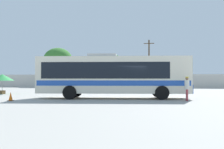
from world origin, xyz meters
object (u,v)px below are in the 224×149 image
Objects in this scene: parked_car_second_white at (127,83)px; roadside_tree_left at (58,60)px; vendor_umbrella_secondary_green at (2,78)px; utility_pole_near at (149,63)px; parked_car_leftmost_grey at (92,83)px; roadside_tree_midleft at (112,62)px; traffic_cone_on_apron at (11,97)px; attendant_by_bus_door at (187,87)px; coach_bus_cream_blue at (112,75)px.

roadside_tree_left reaches higher than parked_car_second_white.
utility_pole_near is at bearing 59.06° from vendor_umbrella_secondary_green.
parked_car_leftmost_grey is 7.57m from roadside_tree_midleft.
roadside_tree_left is at bearing 169.59° from roadside_tree_midleft.
roadside_tree_left reaches higher than parked_car_leftmost_grey.
utility_pole_near is 12.85× the size of traffic_cone_on_apron.
attendant_by_bus_door is at bearing -60.49° from parked_car_leftmost_grey.
attendant_by_bus_door is 22.35m from parked_car_second_white.
vendor_umbrella_secondary_green is at bearing -81.38° from roadside_tree_left.
parked_car_leftmost_grey is at bearing 119.51° from attendant_by_bus_door.
roadside_tree_midleft reaches higher than parked_car_leftmost_grey.
parked_car_leftmost_grey is 0.56× the size of roadside_tree_left.
vendor_umbrella_secondary_green is at bearing 161.25° from coach_bus_cream_blue.
roadside_tree_midleft is (-6.58, 0.07, 0.18)m from utility_pole_near.
attendant_by_bus_door is 0.21× the size of utility_pole_near.
utility_pole_near reaches higher than roadside_tree_left.
roadside_tree_left is 1.24× the size of roadside_tree_midleft.
coach_bus_cream_blue reaches higher than vendor_umbrella_secondary_green.
utility_pole_near reaches higher than roadside_tree_midleft.
parked_car_leftmost_grey is (5.12, 16.52, -0.86)m from vendor_umbrella_secondary_green.
parked_car_leftmost_grey is 0.69× the size of roadside_tree_midleft.
coach_bus_cream_blue is 7.61m from traffic_cone_on_apron.
parked_car_leftmost_grey reaches higher than traffic_cone_on_apron.
attendant_by_bus_door is 0.39× the size of parked_car_second_white.
utility_pole_near is at bearing 66.49° from parked_car_second_white.
roadside_tree_left is (-17.41, 2.06, 0.74)m from utility_pole_near.
roadside_tree_midleft is at bearing 72.89° from parked_car_leftmost_grey.
roadside_tree_midleft is (-3.59, 6.94, 3.66)m from parked_car_second_white.
attendant_by_bus_door is 25.16m from parked_car_leftmost_grey.
coach_bus_cream_blue is 2.00× the size of roadside_tree_midleft.
vendor_umbrella_secondary_green is 0.32× the size of roadside_tree_left.
parked_car_leftmost_grey is 12.89m from roadside_tree_left.
attendant_by_bus_door is at bearing -13.37° from coach_bus_cream_blue.
parked_car_second_white reaches higher than parked_car_leftmost_grey.
attendant_by_bus_door is at bearing -54.84° from roadside_tree_left.
coach_bus_cream_blue is at bearing -71.72° from parked_car_leftmost_grey.
roadside_tree_midleft is at bearing -10.41° from roadside_tree_left.
coach_bus_cream_blue is 26.98m from utility_pole_near.
parked_car_leftmost_grey is at bearing 173.60° from parked_car_second_white.
coach_bus_cream_blue is at bearing -79.77° from roadside_tree_midleft.
roadside_tree_midleft is 9.33× the size of traffic_cone_on_apron.
vendor_umbrella_secondary_green is 24.08m from roadside_tree_midleft.
coach_bus_cream_blue is 33.01m from roadside_tree_left.
vendor_umbrella_secondary_green reaches higher than parked_car_second_white.
vendor_umbrella_secondary_green reaches higher than attendant_by_bus_door.
roadside_tree_midleft is (10.83, -1.99, -0.56)m from roadside_tree_left.
attendant_by_bus_door is at bearing -82.17° from utility_pole_near.
roadside_tree_midleft reaches higher than traffic_cone_on_apron.
vendor_umbrella_secondary_green is at bearing -120.94° from utility_pole_near.
attendant_by_bus_door is 37.17m from roadside_tree_left.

